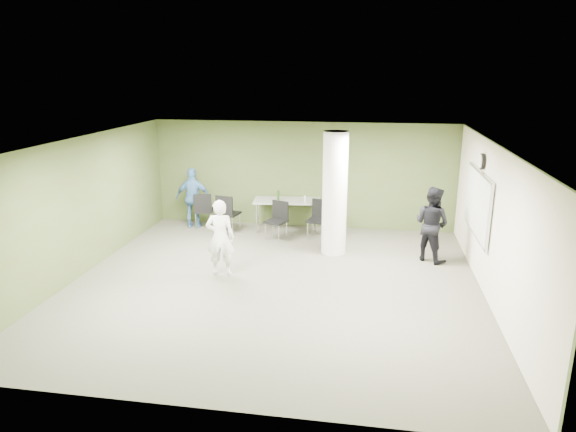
% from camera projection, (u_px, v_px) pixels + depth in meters
% --- Properties ---
extents(floor, '(8.00, 8.00, 0.00)m').
position_uv_depth(floor, '(275.00, 283.00, 10.17)').
color(floor, '#4B4C3C').
rests_on(floor, ground).
extents(ceiling, '(8.00, 8.00, 0.00)m').
position_uv_depth(ceiling, '(274.00, 142.00, 9.41)').
color(ceiling, white).
rests_on(ceiling, wall_back).
extents(wall_back, '(8.00, 2.80, 0.02)m').
position_uv_depth(wall_back, '(303.00, 175.00, 13.59)').
color(wall_back, '#475226').
rests_on(wall_back, floor).
extents(wall_left, '(0.02, 8.00, 2.80)m').
position_uv_depth(wall_left, '(81.00, 207.00, 10.42)').
color(wall_left, '#475226').
rests_on(wall_left, floor).
extents(wall_right_cream, '(0.02, 8.00, 2.80)m').
position_uv_depth(wall_right_cream, '(494.00, 225.00, 9.17)').
color(wall_right_cream, beige).
rests_on(wall_right_cream, floor).
extents(column, '(0.56, 0.56, 2.80)m').
position_uv_depth(column, '(335.00, 194.00, 11.54)').
color(column, silver).
rests_on(column, floor).
extents(whiteboard, '(0.05, 2.30, 1.30)m').
position_uv_depth(whiteboard, '(477.00, 203.00, 10.29)').
color(whiteboard, silver).
rests_on(whiteboard, wall_right_cream).
extents(wall_clock, '(0.06, 0.32, 0.32)m').
position_uv_depth(wall_clock, '(482.00, 161.00, 10.06)').
color(wall_clock, black).
rests_on(wall_clock, wall_right_cream).
extents(folding_table, '(1.79, 0.93, 1.07)m').
position_uv_depth(folding_table, '(287.00, 202.00, 13.39)').
color(folding_table, gray).
rests_on(folding_table, floor).
extents(wastebasket, '(0.28, 0.28, 0.32)m').
position_uv_depth(wastebasket, '(220.00, 231.00, 13.00)').
color(wastebasket, '#4C4C4C').
rests_on(wastebasket, floor).
extents(chair_back_left, '(0.58, 0.58, 0.97)m').
position_uv_depth(chair_back_left, '(203.00, 208.00, 13.56)').
color(chair_back_left, black).
rests_on(chair_back_left, floor).
extents(chair_back_right, '(0.60, 0.60, 1.01)m').
position_uv_depth(chair_back_right, '(227.00, 211.00, 13.20)').
color(chair_back_right, black).
rests_on(chair_back_right, floor).
extents(chair_table_left, '(0.60, 0.60, 0.94)m').
position_uv_depth(chair_table_left, '(278.00, 217.00, 12.77)').
color(chair_table_left, black).
rests_on(chair_table_left, floor).
extents(chair_table_right, '(0.57, 0.57, 0.97)m').
position_uv_depth(chair_table_right, '(319.00, 216.00, 12.82)').
color(chair_table_right, black).
rests_on(chair_table_right, floor).
extents(woman_white, '(0.62, 0.45, 1.59)m').
position_uv_depth(woman_white, '(220.00, 238.00, 10.43)').
color(woman_white, silver).
rests_on(woman_white, floor).
extents(man_black, '(1.03, 1.00, 1.67)m').
position_uv_depth(man_black, '(432.00, 224.00, 11.21)').
color(man_black, black).
rests_on(man_black, floor).
extents(man_blue, '(0.99, 0.50, 1.61)m').
position_uv_depth(man_blue, '(193.00, 198.00, 13.63)').
color(man_blue, teal).
rests_on(man_blue, floor).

